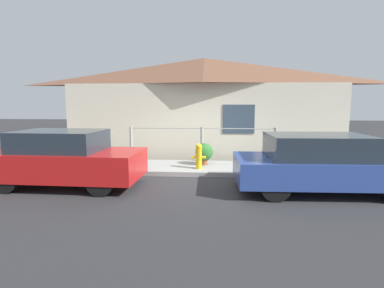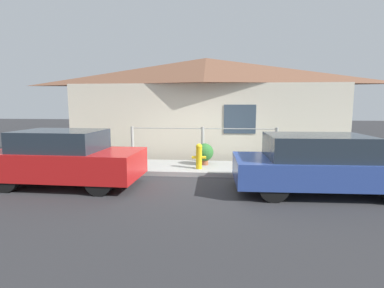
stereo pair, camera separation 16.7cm
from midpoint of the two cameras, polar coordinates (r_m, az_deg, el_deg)
ground_plane at (r=8.47m, az=0.78°, el=-6.33°), size 60.00×60.00×0.00m
sidewalk at (r=9.34m, az=1.15°, el=-4.59°), size 24.00×1.81×0.13m
house at (r=11.54m, az=1.92°, el=12.51°), size 10.35×2.23×3.76m
fence at (r=9.96m, az=1.42°, el=0.29°), size 4.90×0.10×1.15m
car_left at (r=8.10m, az=-23.50°, el=-2.57°), size 3.70×1.73×1.40m
car_right at (r=7.54m, az=22.78°, el=-3.43°), size 4.07×1.86×1.35m
fire_hydrant at (r=8.86m, az=0.77°, el=-2.22°), size 0.43×0.19×0.75m
potted_plant_near_hydrant at (r=9.45m, az=1.81°, el=-1.66°), size 0.56×0.56×0.68m
potted_plant_by_fence at (r=10.49m, az=-18.58°, el=-1.50°), size 0.50×0.50×0.59m
potted_plant_corner at (r=9.73m, az=17.15°, el=-2.16°), size 0.46×0.46×0.58m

